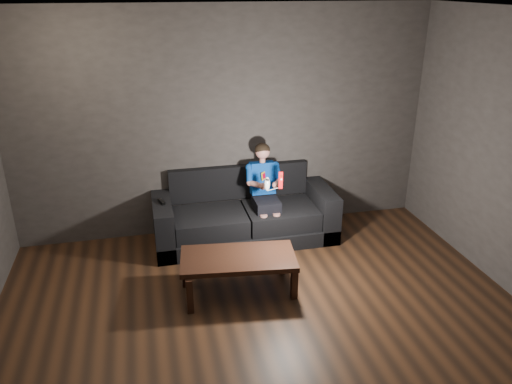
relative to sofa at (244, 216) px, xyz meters
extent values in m
plane|color=black|center=(-0.14, -2.18, -0.27)|extent=(5.00, 5.00, 0.00)
cube|color=#36312F|center=(-0.14, 0.32, 1.08)|extent=(5.00, 0.04, 2.70)
cube|color=silver|center=(-0.14, -2.18, 2.43)|extent=(5.00, 5.00, 0.02)
cube|color=black|center=(0.00, -0.03, -0.18)|extent=(2.15, 0.93, 0.19)
cube|color=black|center=(-0.43, -0.13, 0.03)|extent=(0.84, 0.65, 0.22)
cube|color=black|center=(0.43, -0.13, 0.03)|extent=(0.84, 0.65, 0.22)
cube|color=black|center=(0.00, 0.32, 0.35)|extent=(1.72, 0.21, 0.42)
cube|color=black|center=(-0.97, -0.03, 0.02)|extent=(0.21, 0.93, 0.59)
cube|color=black|center=(0.97, -0.03, 0.02)|extent=(0.21, 0.93, 0.59)
cube|color=black|center=(0.24, -0.15, 0.21)|extent=(0.29, 0.36, 0.13)
cube|color=navy|center=(0.24, 0.04, 0.46)|extent=(0.29, 0.21, 0.40)
cube|color=yellow|center=(0.24, -0.04, 0.52)|extent=(0.09, 0.09, 0.10)
cube|color=#C10023|center=(0.24, -0.04, 0.52)|extent=(0.06, 0.06, 0.06)
cylinder|color=tan|center=(0.24, 0.04, 0.68)|extent=(0.07, 0.07, 0.06)
sphere|color=tan|center=(0.24, 0.04, 0.80)|extent=(0.17, 0.17, 0.17)
ellipsoid|color=black|center=(0.24, 0.05, 0.81)|extent=(0.18, 0.18, 0.16)
cylinder|color=navy|center=(0.07, -0.02, 0.54)|extent=(0.08, 0.22, 0.18)
cylinder|color=navy|center=(0.42, -0.02, 0.54)|extent=(0.08, 0.22, 0.18)
cylinder|color=tan|center=(0.12, -0.17, 0.49)|extent=(0.13, 0.23, 0.10)
cylinder|color=tan|center=(0.38, -0.17, 0.49)|extent=(0.13, 0.23, 0.10)
sphere|color=tan|center=(0.17, -0.26, 0.48)|extent=(0.08, 0.08, 0.08)
sphere|color=tan|center=(0.33, -0.26, 0.48)|extent=(0.08, 0.08, 0.08)
cylinder|color=tan|center=(0.17, -0.34, 0.00)|extent=(0.09, 0.09, 0.33)
cylinder|color=tan|center=(0.32, -0.34, 0.00)|extent=(0.09, 0.09, 0.33)
cube|color=red|center=(0.33, -0.47, 0.63)|extent=(0.06, 0.08, 0.19)
cube|color=maroon|center=(0.33, -0.49, 0.68)|extent=(0.03, 0.02, 0.03)
cylinder|color=silver|center=(0.33, -0.49, 0.61)|extent=(0.02, 0.01, 0.02)
ellipsoid|color=silver|center=(0.17, -0.46, 0.59)|extent=(0.09, 0.11, 0.16)
cylinder|color=black|center=(0.17, -0.50, 0.65)|extent=(0.03, 0.01, 0.03)
cube|color=black|center=(-0.97, -0.08, 0.33)|extent=(0.08, 0.16, 0.03)
cube|color=black|center=(-0.97, -0.03, 0.35)|extent=(0.02, 0.02, 0.00)
cube|color=black|center=(-0.30, -1.16, 0.11)|extent=(1.19, 0.70, 0.05)
cube|color=black|center=(-0.81, -1.39, -0.09)|extent=(0.06, 0.06, 0.36)
cube|color=black|center=(0.22, -1.39, -0.09)|extent=(0.06, 0.06, 0.36)
cube|color=black|center=(-0.81, -0.93, -0.09)|extent=(0.06, 0.06, 0.36)
cube|color=black|center=(0.22, -0.93, -0.09)|extent=(0.06, 0.06, 0.36)
camera|label=1|loc=(-1.09, -5.35, 2.63)|focal=35.00mm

